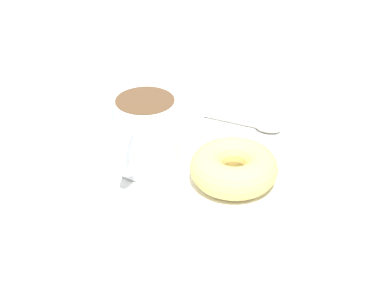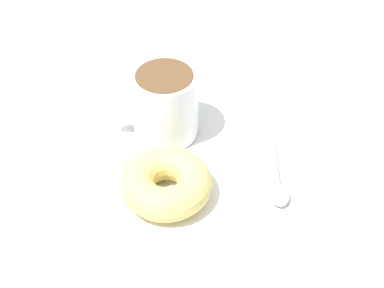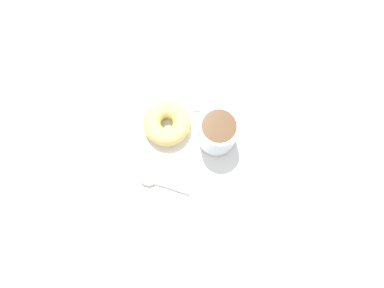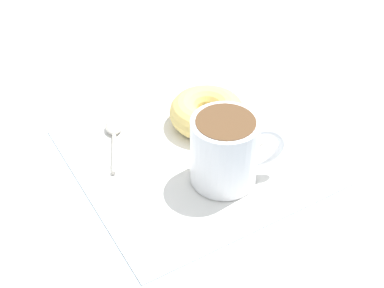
{
  "view_description": "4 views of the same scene",
  "coord_description": "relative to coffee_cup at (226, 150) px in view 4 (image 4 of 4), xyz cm",
  "views": [
    {
      "loc": [
        -4.97,
        -69.99,
        45.33
      ],
      "look_at": [
        -2.3,
        -1.81,
        2.3
      ],
      "focal_mm": 60.0,
      "sensor_mm": 36.0,
      "label": 1
    },
    {
      "loc": [
        49.58,
        -25.7,
        55.92
      ],
      "look_at": [
        -2.3,
        -1.81,
        2.3
      ],
      "focal_mm": 60.0,
      "sensor_mm": 36.0,
      "label": 2
    },
    {
      "loc": [
        0.71,
        19.14,
        80.26
      ],
      "look_at": [
        -2.3,
        -1.81,
        2.3
      ],
      "focal_mm": 35.0,
      "sensor_mm": 36.0,
      "label": 3
    },
    {
      "loc": [
        -47.3,
        26.2,
        46.9
      ],
      "look_at": [
        -2.3,
        -1.81,
        2.3
      ],
      "focal_mm": 50.0,
      "sensor_mm": 36.0,
      "label": 4
    }
  ],
  "objects": [
    {
      "name": "ground_plane",
      "position": [
        8.02,
        3.1,
        -5.94
      ],
      "size": [
        120.0,
        120.0,
        2.0
      ],
      "primitive_type": "cube",
      "color": "#99A8B7"
    },
    {
      "name": "sugar_cube",
      "position": [
        3.41,
        -7.62,
        -3.88
      ],
      "size": [
        1.51,
        1.51,
        1.51
      ],
      "primitive_type": "cube",
      "color": "white",
      "rests_on": "napkin"
    },
    {
      "name": "spoon",
      "position": [
        15.13,
        8.14,
        -4.23
      ],
      "size": [
        10.75,
        6.24,
        0.9
      ],
      "color": "#B7B2A8",
      "rests_on": "napkin"
    },
    {
      "name": "coffee_cup",
      "position": [
        0.0,
        0.0,
        0.0
      ],
      "size": [
        8.29,
        11.33,
        8.99
      ],
      "color": "white",
      "rests_on": "napkin"
    },
    {
      "name": "napkin",
      "position": [
        5.71,
        1.29,
        -4.79
      ],
      "size": [
        30.14,
        30.14,
        0.3
      ],
      "primitive_type": "cube",
      "rotation": [
        0.0,
        0.0,
        -0.02
      ],
      "color": "white",
      "rests_on": "ground_plane"
    },
    {
      "name": "donut",
      "position": [
        10.49,
        -4.17,
        -2.65
      ],
      "size": [
        10.57,
        10.57,
        3.98
      ],
      "primitive_type": "torus",
      "color": "#E5C66B",
      "rests_on": "napkin"
    }
  ]
}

